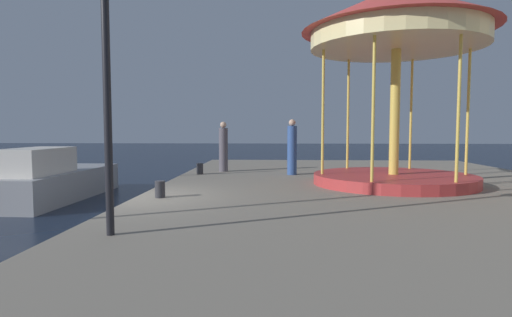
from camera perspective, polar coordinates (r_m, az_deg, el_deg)
name	(u,v)px	position (r m, az deg, el deg)	size (l,w,h in m)	color
ground_plane	(137,229)	(10.67, -16.00, -9.28)	(120.00, 120.00, 0.00)	black
quay_dock	(403,215)	(10.48, 19.52, -7.36)	(12.76, 24.17, 0.80)	gray
motorboat_grey	(54,180)	(15.77, -26.03, -2.70)	(2.00, 5.95, 1.83)	gray
motorboat_teal	(8,171)	(21.71, -30.89, -1.43)	(2.96, 5.19, 1.49)	#19606B
carousel	(397,36)	(13.11, 18.75, 15.60)	(5.48, 5.48, 5.71)	#B23333
lamp_post_mid_promenade	(106,38)	(6.84, -19.94, 15.35)	(0.36, 0.36, 4.40)	black
bollard_center	(200,169)	(15.16, -7.72, -1.39)	(0.24, 0.24, 0.40)	#2D2D33
bollard_north	(160,189)	(10.18, -13.04, -4.13)	(0.24, 0.24, 0.40)	#2D2D33
person_near_carousel	(223,148)	(16.02, -4.50, 1.44)	(0.34, 0.34, 1.91)	#514C56
person_far_corner	(292,149)	(14.88, 4.98, 1.36)	(0.34, 0.34, 1.98)	#2D4C8C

